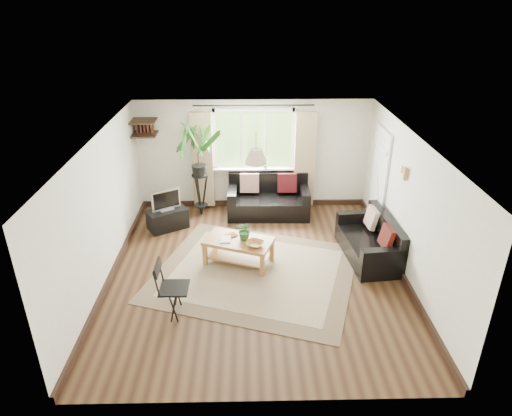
{
  "coord_description": "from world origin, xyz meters",
  "views": [
    {
      "loc": [
        -0.15,
        -6.66,
        4.45
      ],
      "look_at": [
        0.0,
        0.4,
        1.05
      ],
      "focal_mm": 32.0,
      "sensor_mm": 36.0,
      "label": 1
    }
  ],
  "objects_px": {
    "palm_stand": "(199,171)",
    "folding_chair": "(174,289)",
    "sofa_right": "(369,239)",
    "coffee_table": "(239,251)",
    "tv_stand": "(168,219)",
    "sofa_back": "(268,197)"
  },
  "relations": [
    {
      "from": "palm_stand",
      "to": "folding_chair",
      "type": "height_order",
      "value": "palm_stand"
    },
    {
      "from": "sofa_right",
      "to": "coffee_table",
      "type": "bearing_deg",
      "value": -92.07
    },
    {
      "from": "palm_stand",
      "to": "folding_chair",
      "type": "bearing_deg",
      "value": -91.53
    },
    {
      "from": "palm_stand",
      "to": "folding_chair",
      "type": "relative_size",
      "value": 2.23
    },
    {
      "from": "sofa_right",
      "to": "tv_stand",
      "type": "relative_size",
      "value": 2.05
    },
    {
      "from": "sofa_right",
      "to": "folding_chair",
      "type": "bearing_deg",
      "value": -70.57
    },
    {
      "from": "folding_chair",
      "to": "tv_stand",
      "type": "bearing_deg",
      "value": 11.44
    },
    {
      "from": "sofa_right",
      "to": "palm_stand",
      "type": "xyz_separation_m",
      "value": [
        -3.2,
        1.83,
        0.63
      ]
    },
    {
      "from": "sofa_right",
      "to": "sofa_back",
      "type": "bearing_deg",
      "value": -141.73
    },
    {
      "from": "sofa_back",
      "to": "coffee_table",
      "type": "xyz_separation_m",
      "value": [
        -0.62,
        -1.95,
        -0.17
      ]
    },
    {
      "from": "folding_chair",
      "to": "palm_stand",
      "type": "bearing_deg",
      "value": -1.14
    },
    {
      "from": "sofa_back",
      "to": "folding_chair",
      "type": "height_order",
      "value": "folding_chair"
    },
    {
      "from": "sofa_back",
      "to": "coffee_table",
      "type": "bearing_deg",
      "value": -106.5
    },
    {
      "from": "tv_stand",
      "to": "sofa_back",
      "type": "bearing_deg",
      "value": -15.07
    },
    {
      "from": "sofa_right",
      "to": "tv_stand",
      "type": "height_order",
      "value": "sofa_right"
    },
    {
      "from": "sofa_right",
      "to": "coffee_table",
      "type": "xyz_separation_m",
      "value": [
        -2.36,
        -0.16,
        -0.13
      ]
    },
    {
      "from": "sofa_back",
      "to": "tv_stand",
      "type": "height_order",
      "value": "sofa_back"
    },
    {
      "from": "tv_stand",
      "to": "palm_stand",
      "type": "distance_m",
      "value": 1.19
    },
    {
      "from": "sofa_right",
      "to": "tv_stand",
      "type": "xyz_separation_m",
      "value": [
        -3.83,
        1.21,
        -0.16
      ]
    },
    {
      "from": "sofa_right",
      "to": "coffee_table",
      "type": "distance_m",
      "value": 2.36
    },
    {
      "from": "sofa_right",
      "to": "palm_stand",
      "type": "distance_m",
      "value": 3.74
    },
    {
      "from": "folding_chair",
      "to": "coffee_table",
      "type": "bearing_deg",
      "value": -33.29
    }
  ]
}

